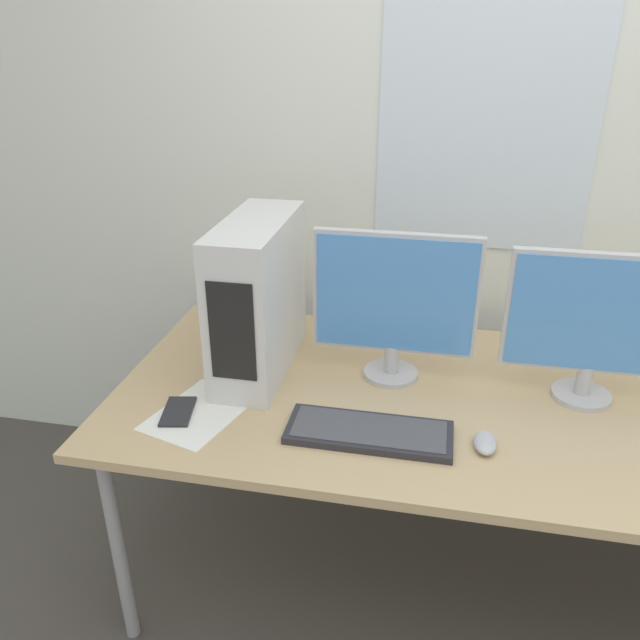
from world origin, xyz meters
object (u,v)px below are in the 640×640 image
object	(u,v)px
monitor_right_near	(596,323)
cell_phone	(178,412)
mouse	(485,443)
pc_tower	(258,297)
monitor_main	(395,302)
keyboard	(369,432)

from	to	relation	value
monitor_right_near	cell_phone	bearing A→B (deg)	-164.55
mouse	monitor_right_near	bearing A→B (deg)	46.75
pc_tower	mouse	xyz separation A→B (m)	(0.68, -0.29, -0.22)
monitor_main	monitor_right_near	distance (m)	0.55
monitor_main	mouse	xyz separation A→B (m)	(0.27, -0.31, -0.23)
pc_tower	mouse	bearing A→B (deg)	-23.41
mouse	cell_phone	world-z (taller)	mouse
pc_tower	mouse	world-z (taller)	pc_tower
pc_tower	keyboard	distance (m)	0.54
cell_phone	monitor_right_near	bearing A→B (deg)	4.07
cell_phone	monitor_main	bearing A→B (deg)	18.54
monitor_main	keyboard	size ratio (longest dim) A/B	1.10
pc_tower	mouse	size ratio (longest dim) A/B	4.89
pc_tower	cell_phone	bearing A→B (deg)	-116.57
pc_tower	monitor_main	world-z (taller)	pc_tower
monitor_main	cell_phone	distance (m)	0.69
cell_phone	keyboard	bearing A→B (deg)	-11.23
monitor_main	keyboard	world-z (taller)	monitor_main
monitor_main	mouse	world-z (taller)	monitor_main
monitor_main	cell_phone	world-z (taller)	monitor_main
mouse	keyboard	bearing A→B (deg)	-178.76
pc_tower	keyboard	xyz separation A→B (m)	(0.38, -0.30, -0.23)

